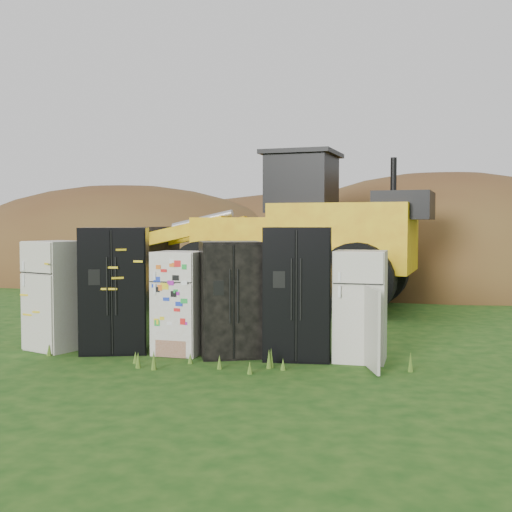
{
  "coord_description": "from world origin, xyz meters",
  "views": [
    {
      "loc": [
        2.56,
        -9.53,
        2.05
      ],
      "look_at": [
        0.4,
        2.0,
        1.44
      ],
      "focal_mm": 45.0,
      "sensor_mm": 36.0,
      "label": 1
    }
  ],
  "objects_px": {
    "fridge_dark_mid": "(230,299)",
    "fridge_sticker": "(180,303)",
    "wheel_loader": "(265,230)",
    "fridge_leftmost": "(56,295)",
    "fridge_open_door": "(360,306)",
    "fridge_black_right": "(298,293)",
    "fridge_black_side": "(115,290)"
  },
  "relations": [
    {
      "from": "fridge_leftmost",
      "to": "fridge_dark_mid",
      "type": "xyz_separation_m",
      "value": [
        2.88,
        -0.0,
        0.0
      ]
    },
    {
      "from": "fridge_sticker",
      "to": "fridge_black_right",
      "type": "bearing_deg",
      "value": 6.05
    },
    {
      "from": "fridge_leftmost",
      "to": "wheel_loader",
      "type": "distance_m",
      "value": 6.46
    },
    {
      "from": "fridge_dark_mid",
      "to": "wheel_loader",
      "type": "bearing_deg",
      "value": 74.1
    },
    {
      "from": "fridge_black_right",
      "to": "wheel_loader",
      "type": "xyz_separation_m",
      "value": [
        -1.53,
        5.88,
        0.88
      ]
    },
    {
      "from": "fridge_open_door",
      "to": "wheel_loader",
      "type": "relative_size",
      "value": 0.21
    },
    {
      "from": "fridge_black_side",
      "to": "fridge_open_door",
      "type": "distance_m",
      "value": 3.85
    },
    {
      "from": "fridge_dark_mid",
      "to": "fridge_sticker",
      "type": "bearing_deg",
      "value": 156.98
    },
    {
      "from": "fridge_dark_mid",
      "to": "fridge_black_right",
      "type": "xyz_separation_m",
      "value": [
        1.04,
        0.05,
        0.11
      ]
    },
    {
      "from": "fridge_leftmost",
      "to": "fridge_open_door",
      "type": "relative_size",
      "value": 1.07
    },
    {
      "from": "fridge_leftmost",
      "to": "wheel_loader",
      "type": "bearing_deg",
      "value": 91.07
    },
    {
      "from": "fridge_leftmost",
      "to": "fridge_black_side",
      "type": "relative_size",
      "value": 0.89
    },
    {
      "from": "fridge_sticker",
      "to": "wheel_loader",
      "type": "relative_size",
      "value": 0.21
    },
    {
      "from": "fridge_sticker",
      "to": "fridge_black_right",
      "type": "height_order",
      "value": "fridge_black_right"
    },
    {
      "from": "fridge_black_side",
      "to": "fridge_sticker",
      "type": "height_order",
      "value": "fridge_black_side"
    },
    {
      "from": "fridge_dark_mid",
      "to": "fridge_open_door",
      "type": "xyz_separation_m",
      "value": [
        1.97,
        0.03,
        -0.06
      ]
    },
    {
      "from": "fridge_leftmost",
      "to": "wheel_loader",
      "type": "relative_size",
      "value": 0.23
    },
    {
      "from": "fridge_black_right",
      "to": "fridge_open_door",
      "type": "xyz_separation_m",
      "value": [
        0.93,
        -0.02,
        -0.17
      ]
    },
    {
      "from": "fridge_sticker",
      "to": "fridge_dark_mid",
      "type": "bearing_deg",
      "value": 3.18
    },
    {
      "from": "wheel_loader",
      "to": "fridge_open_door",
      "type": "bearing_deg",
      "value": -58.63
    },
    {
      "from": "fridge_leftmost",
      "to": "fridge_black_side",
      "type": "height_order",
      "value": "fridge_black_side"
    },
    {
      "from": "fridge_sticker",
      "to": "fridge_leftmost",
      "type": "bearing_deg",
      "value": -173.55
    },
    {
      "from": "fridge_sticker",
      "to": "wheel_loader",
      "type": "distance_m",
      "value": 6.0
    },
    {
      "from": "wheel_loader",
      "to": "fridge_sticker",
      "type": "bearing_deg",
      "value": -84.45
    },
    {
      "from": "wheel_loader",
      "to": "fridge_black_right",
      "type": "bearing_deg",
      "value": -66.67
    },
    {
      "from": "fridge_black_right",
      "to": "wheel_loader",
      "type": "distance_m",
      "value": 6.13
    },
    {
      "from": "fridge_dark_mid",
      "to": "fridge_black_right",
      "type": "distance_m",
      "value": 1.04
    },
    {
      "from": "fridge_leftmost",
      "to": "fridge_sticker",
      "type": "distance_m",
      "value": 2.06
    },
    {
      "from": "fridge_sticker",
      "to": "fridge_dark_mid",
      "type": "relative_size",
      "value": 0.91
    },
    {
      "from": "fridge_black_side",
      "to": "fridge_black_right",
      "type": "xyz_separation_m",
      "value": [
        2.91,
        0.04,
        0.0
      ]
    },
    {
      "from": "fridge_dark_mid",
      "to": "fridge_black_side",
      "type": "bearing_deg",
      "value": 158.97
    },
    {
      "from": "fridge_black_side",
      "to": "wheel_loader",
      "type": "xyz_separation_m",
      "value": [
        1.39,
        5.91,
        0.88
      ]
    }
  ]
}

